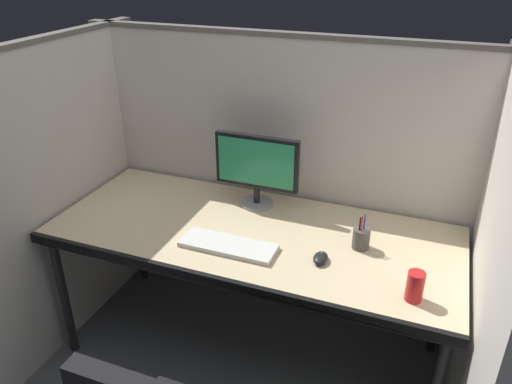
{
  "coord_description": "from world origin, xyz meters",
  "views": [
    {
      "loc": [
        0.73,
        -1.54,
        1.95
      ],
      "look_at": [
        0.0,
        0.35,
        0.92
      ],
      "focal_mm": 34.67,
      "sensor_mm": 36.0,
      "label": 1
    }
  ],
  "objects_px": {
    "desk": "(251,241)",
    "soda_can": "(415,286)",
    "pen_cup": "(361,238)",
    "monitor_center": "(257,166)",
    "computer_mouse": "(321,258)",
    "keyboard_main": "(228,246)"
  },
  "relations": [
    {
      "from": "pen_cup",
      "to": "computer_mouse",
      "type": "bearing_deg",
      "value": -129.53
    },
    {
      "from": "desk",
      "to": "computer_mouse",
      "type": "distance_m",
      "value": 0.38
    },
    {
      "from": "monitor_center",
      "to": "soda_can",
      "type": "height_order",
      "value": "monitor_center"
    },
    {
      "from": "desk",
      "to": "soda_can",
      "type": "bearing_deg",
      "value": -17.15
    },
    {
      "from": "computer_mouse",
      "to": "pen_cup",
      "type": "bearing_deg",
      "value": 50.47
    },
    {
      "from": "computer_mouse",
      "to": "pen_cup",
      "type": "xyz_separation_m",
      "value": [
        0.14,
        0.17,
        0.03
      ]
    },
    {
      "from": "desk",
      "to": "monitor_center",
      "type": "xyz_separation_m",
      "value": [
        -0.07,
        0.26,
        0.27
      ]
    },
    {
      "from": "keyboard_main",
      "to": "soda_can",
      "type": "bearing_deg",
      "value": -5.18
    },
    {
      "from": "desk",
      "to": "computer_mouse",
      "type": "bearing_deg",
      "value": -17.66
    },
    {
      "from": "monitor_center",
      "to": "computer_mouse",
      "type": "distance_m",
      "value": 0.61
    },
    {
      "from": "desk",
      "to": "soda_can",
      "type": "xyz_separation_m",
      "value": [
        0.75,
        -0.23,
        0.11
      ]
    },
    {
      "from": "monitor_center",
      "to": "pen_cup",
      "type": "xyz_separation_m",
      "value": [
        0.57,
        -0.21,
        -0.17
      ]
    },
    {
      "from": "desk",
      "to": "soda_can",
      "type": "height_order",
      "value": "soda_can"
    },
    {
      "from": "monitor_center",
      "to": "soda_can",
      "type": "bearing_deg",
      "value": -30.97
    },
    {
      "from": "soda_can",
      "to": "pen_cup",
      "type": "height_order",
      "value": "pen_cup"
    },
    {
      "from": "monitor_center",
      "to": "soda_can",
      "type": "xyz_separation_m",
      "value": [
        0.82,
        -0.49,
        -0.15
      ]
    },
    {
      "from": "pen_cup",
      "to": "desk",
      "type": "bearing_deg",
      "value": -174.05
    },
    {
      "from": "keyboard_main",
      "to": "monitor_center",
      "type": "bearing_deg",
      "value": 93.79
    },
    {
      "from": "desk",
      "to": "monitor_center",
      "type": "relative_size",
      "value": 4.42
    },
    {
      "from": "monitor_center",
      "to": "computer_mouse",
      "type": "relative_size",
      "value": 4.48
    },
    {
      "from": "computer_mouse",
      "to": "soda_can",
      "type": "height_order",
      "value": "soda_can"
    },
    {
      "from": "pen_cup",
      "to": "monitor_center",
      "type": "bearing_deg",
      "value": 159.77
    }
  ]
}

